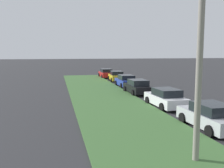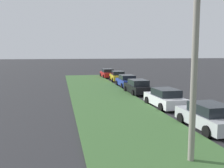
{
  "view_description": "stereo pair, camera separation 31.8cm",
  "coord_description": "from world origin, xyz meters",
  "px_view_note": "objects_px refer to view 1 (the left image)",
  "views": [
    {
      "loc": [
        -5.81,
        10.68,
        4.27
      ],
      "look_at": [
        17.95,
        5.58,
        1.23
      ],
      "focal_mm": 41.57,
      "sensor_mm": 36.0,
      "label": 1
    },
    {
      "loc": [
        -5.88,
        10.37,
        4.27
      ],
      "look_at": [
        17.95,
        5.58,
        1.23
      ],
      "focal_mm": 41.57,
      "sensor_mm": 36.0,
      "label": 2
    }
  ],
  "objects_px": {
    "parked_car_silver": "(210,116)",
    "parked_car_red": "(106,73)",
    "parked_car_black": "(138,87)",
    "parked_car_blue": "(126,81)",
    "parked_car_white": "(166,98)",
    "parked_car_yellow": "(116,76)",
    "streetlight": "(207,48)"
  },
  "relations": [
    {
      "from": "parked_car_yellow",
      "to": "streetlight",
      "type": "xyz_separation_m",
      "value": [
        -27.84,
        3.0,
        3.67
      ]
    },
    {
      "from": "parked_car_white",
      "to": "streetlight",
      "type": "height_order",
      "value": "streetlight"
    },
    {
      "from": "parked_car_blue",
      "to": "parked_car_red",
      "type": "relative_size",
      "value": 1.0
    },
    {
      "from": "parked_car_white",
      "to": "parked_car_black",
      "type": "height_order",
      "value": "same"
    },
    {
      "from": "parked_car_blue",
      "to": "parked_car_white",
      "type": "bearing_deg",
      "value": 179.32
    },
    {
      "from": "parked_car_white",
      "to": "parked_car_blue",
      "type": "bearing_deg",
      "value": -2.76
    },
    {
      "from": "parked_car_black",
      "to": "parked_car_red",
      "type": "distance_m",
      "value": 16.95
    },
    {
      "from": "parked_car_black",
      "to": "parked_car_blue",
      "type": "distance_m",
      "value": 5.34
    },
    {
      "from": "parked_car_blue",
      "to": "streetlight",
      "type": "bearing_deg",
      "value": 172.47
    },
    {
      "from": "parked_car_silver",
      "to": "parked_car_yellow",
      "type": "xyz_separation_m",
      "value": [
        24.08,
        -0.26,
        0.0
      ]
    },
    {
      "from": "parked_car_silver",
      "to": "parked_car_red",
      "type": "height_order",
      "value": "same"
    },
    {
      "from": "parked_car_blue",
      "to": "parked_car_red",
      "type": "height_order",
      "value": "same"
    },
    {
      "from": "parked_car_black",
      "to": "parked_car_yellow",
      "type": "bearing_deg",
      "value": -4.1
    },
    {
      "from": "parked_car_yellow",
      "to": "streetlight",
      "type": "height_order",
      "value": "streetlight"
    },
    {
      "from": "parked_car_yellow",
      "to": "parked_car_red",
      "type": "relative_size",
      "value": 1.02
    },
    {
      "from": "parked_car_white",
      "to": "parked_car_blue",
      "type": "xyz_separation_m",
      "value": [
        11.94,
        -0.08,
        0.0
      ]
    },
    {
      "from": "parked_car_white",
      "to": "parked_car_red",
      "type": "distance_m",
      "value": 23.55
    },
    {
      "from": "parked_car_black",
      "to": "streetlight",
      "type": "relative_size",
      "value": 0.58
    },
    {
      "from": "parked_car_silver",
      "to": "parked_car_yellow",
      "type": "relative_size",
      "value": 0.99
    },
    {
      "from": "parked_car_silver",
      "to": "parked_car_red",
      "type": "distance_m",
      "value": 29.36
    },
    {
      "from": "parked_car_blue",
      "to": "parked_car_yellow",
      "type": "height_order",
      "value": "same"
    },
    {
      "from": "parked_car_blue",
      "to": "parked_car_silver",
      "type": "bearing_deg",
      "value": 179.73
    },
    {
      "from": "parked_car_silver",
      "to": "parked_car_black",
      "type": "height_order",
      "value": "same"
    },
    {
      "from": "parked_car_white",
      "to": "parked_car_yellow",
      "type": "bearing_deg",
      "value": -3.49
    },
    {
      "from": "parked_car_blue",
      "to": "parked_car_black",
      "type": "bearing_deg",
      "value": 177.2
    },
    {
      "from": "parked_car_white",
      "to": "streetlight",
      "type": "distance_m",
      "value": 10.58
    },
    {
      "from": "parked_car_blue",
      "to": "parked_car_yellow",
      "type": "xyz_separation_m",
      "value": [
        6.33,
        -0.27,
        0.0
      ]
    },
    {
      "from": "parked_car_silver",
      "to": "streetlight",
      "type": "height_order",
      "value": "streetlight"
    },
    {
      "from": "parked_car_red",
      "to": "streetlight",
      "type": "distance_m",
      "value": 33.41
    },
    {
      "from": "parked_car_red",
      "to": "parked_car_black",
      "type": "bearing_deg",
      "value": 179.24
    },
    {
      "from": "streetlight",
      "to": "parked_car_white",
      "type": "bearing_deg",
      "value": -15.46
    },
    {
      "from": "parked_car_silver",
      "to": "streetlight",
      "type": "relative_size",
      "value": 0.58
    }
  ]
}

